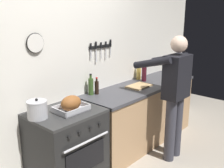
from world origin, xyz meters
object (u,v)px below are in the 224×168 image
(stock_pot, at_px, (37,109))
(bottle_cooking_oil, at_px, (139,73))
(bottle_soy_sauce, at_px, (97,87))
(cutting_board, at_px, (139,86))
(roasting_pan, at_px, (71,104))
(bottle_olive_oil, at_px, (91,86))
(bottle_wine_red, at_px, (144,73))
(stove, at_px, (67,149))
(person_cook, at_px, (174,91))

(stock_pot, distance_m, bottle_cooking_oil, 1.98)
(bottle_soy_sauce, bearing_deg, stock_pot, -172.93)
(cutting_board, bearing_deg, bottle_cooking_oil, 37.28)
(roasting_pan, relative_size, bottle_olive_oil, 1.28)
(cutting_board, relative_size, bottle_wine_red, 1.14)
(roasting_pan, bearing_deg, cutting_board, 1.05)
(stock_pot, xyz_separation_m, bottle_olive_oil, (0.91, 0.16, 0.02))
(roasting_pan, xyz_separation_m, stock_pot, (-0.35, 0.11, 0.01))
(bottle_soy_sauce, bearing_deg, stove, -164.72)
(cutting_board, relative_size, bottle_soy_sauce, 1.61)
(bottle_soy_sauce, bearing_deg, person_cook, -49.15)
(roasting_pan, distance_m, stock_pot, 0.37)
(bottle_soy_sauce, height_order, bottle_wine_red, bottle_wine_red)
(cutting_board, bearing_deg, stock_pot, 177.01)
(roasting_pan, relative_size, bottle_wine_red, 1.12)
(roasting_pan, relative_size, stock_pot, 1.66)
(bottle_wine_red, relative_size, bottle_cooking_oil, 1.32)
(bottle_wine_red, bearing_deg, bottle_soy_sauce, 175.55)
(roasting_pan, xyz_separation_m, bottle_soy_sauce, (0.62, 0.23, 0.01))
(cutting_board, height_order, bottle_olive_oil, bottle_olive_oil)
(stove, height_order, person_cook, person_cook)
(person_cook, relative_size, bottle_wine_red, 5.26)
(stove, distance_m, bottle_olive_oil, 0.86)
(bottle_soy_sauce, distance_m, bottle_olive_oil, 0.08)
(stock_pot, relative_size, bottle_olive_oil, 0.77)
(bottle_olive_oil, height_order, bottle_cooking_oil, bottle_olive_oil)
(stove, height_order, stock_pot, stock_pot)
(person_cook, height_order, bottle_cooking_oil, person_cook)
(roasting_pan, bearing_deg, stock_pot, 162.78)
(bottle_olive_oil, relative_size, bottle_cooking_oil, 1.15)
(stock_pot, bearing_deg, person_cook, -21.51)
(person_cook, xyz_separation_m, roasting_pan, (-1.28, 0.53, 0.03))
(stock_pot, distance_m, bottle_wine_red, 1.93)
(bottle_soy_sauce, xyz_separation_m, bottle_olive_oil, (-0.07, 0.04, 0.02))
(bottle_soy_sauce, height_order, bottle_cooking_oil, bottle_cooking_oil)
(bottle_soy_sauce, bearing_deg, cutting_board, -17.48)
(bottle_olive_oil, bearing_deg, bottle_cooking_oil, 0.89)
(roasting_pan, bearing_deg, bottle_cooking_oil, 10.02)
(stove, height_order, bottle_cooking_oil, bottle_cooking_oil)
(bottle_olive_oil, bearing_deg, stock_pot, -169.89)
(stove, relative_size, bottle_olive_oil, 3.26)
(bottle_olive_oil, relative_size, bottle_wine_red, 0.87)
(stove, relative_size, stock_pot, 4.25)
(person_cook, relative_size, cutting_board, 4.61)
(stove, height_order, bottle_soy_sauce, bottle_soy_sauce)
(stock_pot, relative_size, bottle_cooking_oil, 0.88)
(cutting_board, bearing_deg, bottle_olive_oil, 161.07)
(bottle_wine_red, bearing_deg, bottle_olive_oil, 173.56)
(bottle_soy_sauce, bearing_deg, bottle_cooking_oil, 3.30)
(person_cook, bearing_deg, bottle_olive_oil, 31.71)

